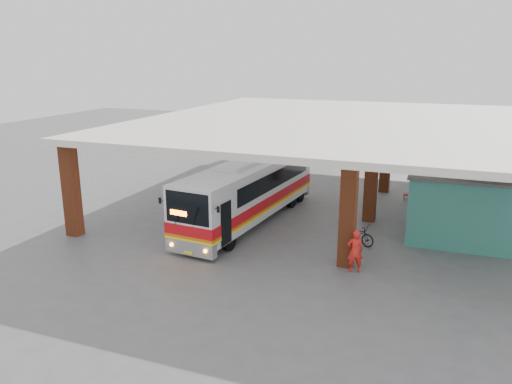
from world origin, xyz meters
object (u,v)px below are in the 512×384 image
object	(u,v)px
coach_bus	(249,191)
motorcycle	(356,234)
red_chair	(410,192)
pedestrian	(355,251)

from	to	relation	value
coach_bus	motorcycle	world-z (taller)	coach_bus
coach_bus	red_chair	bearing A→B (deg)	50.38
motorcycle	red_chair	xyz separation A→B (m)	(1.63, 8.36, -0.07)
pedestrian	red_chair	distance (m)	11.43
motorcycle	pedestrian	bearing A→B (deg)	-147.85
coach_bus	red_chair	xyz separation A→B (m)	(7.20, 7.20, -1.19)
motorcycle	coach_bus	bearing A→B (deg)	101.54
pedestrian	red_chair	xyz separation A→B (m)	(1.17, 11.36, -0.44)
coach_bus	red_chair	distance (m)	10.26
coach_bus	pedestrian	distance (m)	7.37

